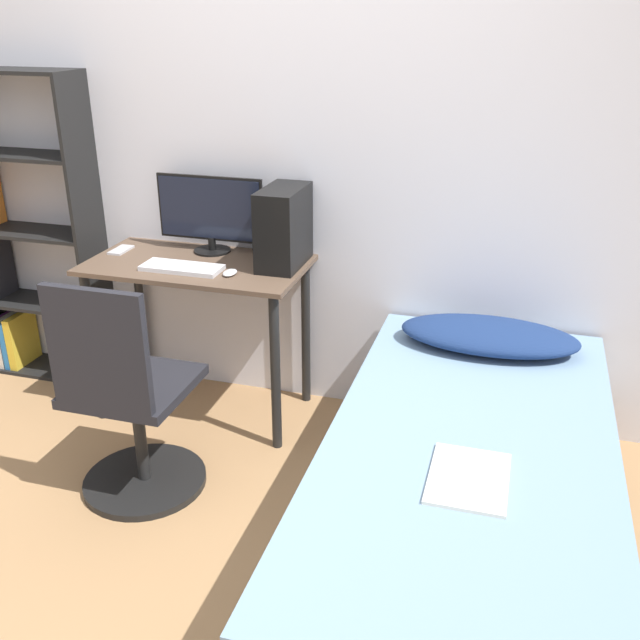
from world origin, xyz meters
The scene contains 13 objects.
ground_plane centered at (0.00, 0.00, 0.00)m, with size 14.00×14.00×0.00m, color #9E754C.
wall_back centered at (0.00, 1.44, 1.25)m, with size 8.00×0.05×2.50m.
desk centered at (-0.33, 1.15, 0.64)m, with size 1.01×0.54×0.77m.
bookshelf centered at (-1.45, 1.29, 0.74)m, with size 0.72×0.26×1.59m.
office_chair centered at (-0.32, 0.44, 0.38)m, with size 0.51×0.51×0.96m.
bed centered at (1.01, 0.41, 0.25)m, with size 0.98×2.02×0.52m.
pillow centered at (1.01, 1.16, 0.57)m, with size 0.75×0.36×0.11m.
magazine centered at (1.02, 0.19, 0.52)m, with size 0.24×0.32×0.01m.
monitor centered at (-0.33, 1.32, 0.96)m, with size 0.53×0.18×0.36m.
keyboard centered at (-0.35, 1.04, 0.78)m, with size 0.36×0.14×0.02m.
pc_tower centered at (0.07, 1.23, 0.95)m, with size 0.17×0.33×0.35m.
mouse centered at (-0.12, 1.04, 0.78)m, with size 0.06×0.09×0.02m.
phone centered at (-0.75, 1.20, 0.78)m, with size 0.07×0.14×0.01m.
Camera 1 is at (1.10, -1.68, 1.84)m, focal length 40.00 mm.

